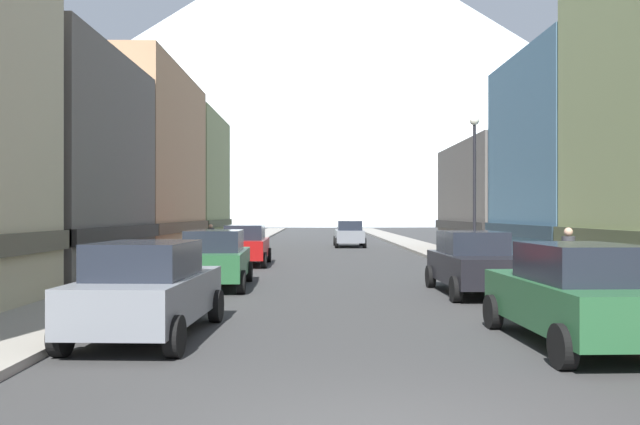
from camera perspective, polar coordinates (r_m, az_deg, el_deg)
The scene contains 18 objects.
sidewalk_left at distance 41.77m, azimuth -8.05°, elevation -3.11°, with size 2.50×100.00×0.15m, color gray.
sidewalk_right at distance 41.98m, azimuth 9.15°, elevation -3.10°, with size 2.50×100.00×0.15m, color gray.
storefront_left_2 at distance 34.85m, azimuth -18.42°, elevation 3.85°, with size 8.21×12.22×9.67m.
storefront_left_3 at distance 46.45m, azimuth -14.96°, elevation 2.61°, with size 10.03×10.75×9.24m.
storefront_right_2 at distance 28.40m, azimuth 24.26°, elevation 3.90°, with size 7.54×8.49×8.84m.
storefront_right_3 at distance 38.67m, azimuth 18.94°, elevation 1.06°, with size 9.51×11.87×6.35m.
car_left_0 at distance 12.20m, azimuth -15.20°, elevation -6.66°, with size 2.23×4.47×1.78m.
car_left_1 at distance 19.85m, azimuth -9.39°, elevation -4.11°, with size 2.22×4.47×1.78m.
car_left_2 at distance 28.16m, azimuth -6.72°, elevation -2.91°, with size 2.12×4.43×1.78m.
car_right_0 at distance 11.87m, azimuth 22.08°, elevation -6.84°, with size 2.18×4.45×1.78m.
car_right_1 at distance 18.60m, azimuth 13.66°, elevation -4.38°, with size 2.12×4.43×1.78m.
car_driving_0 at distance 43.27m, azimuth 2.65°, elevation -1.92°, with size 2.06×4.40×1.78m.
trash_bin_right at distance 16.26m, azimuth 25.45°, elevation -5.91°, with size 0.59×0.59×0.98m.
potted_plant_2 at distance 18.69m, azimuth 24.05°, elevation -5.21°, with size 0.62×0.62×0.92m.
pedestrian_0 at distance 34.03m, azimuth -9.79°, elevation -2.47°, with size 0.36×0.36×1.57m.
pedestrian_1 at distance 18.74m, azimuth 21.45°, elevation -4.15°, with size 0.36×0.36×1.76m.
streetlamp_right at distance 24.86m, azimuth 13.73°, elevation 3.83°, with size 0.36×0.36×5.86m.
mountain_backdrop at distance 273.20m, azimuth 0.59°, elevation 12.77°, with size 329.17×329.17×125.93m, color silver.
Camera 1 is at (-0.71, -6.34, 2.30)m, focal length 35.56 mm.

